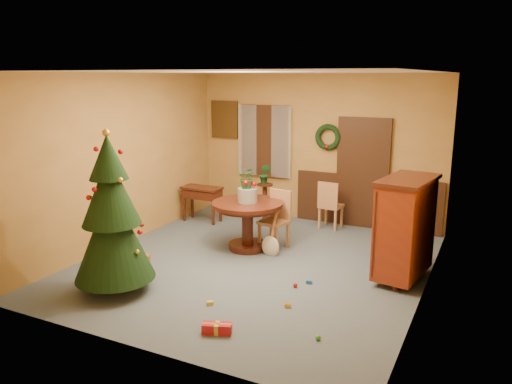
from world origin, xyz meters
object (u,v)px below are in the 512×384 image
Objects in this scene: dining_table at (247,216)px; writing_desk at (202,195)px; christmas_tree at (112,217)px; sideboard at (405,226)px; chair_near at (277,217)px.

writing_desk is (-1.57, 1.07, -0.04)m from dining_table.
christmas_tree reaches higher than sideboard.
writing_desk is 0.54× the size of sideboard.
christmas_tree is at bearing -77.56° from writing_desk.
dining_table is 1.90m from writing_desk.
sideboard is at bearing -12.00° from chair_near.
christmas_tree is at bearing -147.75° from sideboard.
dining_table reaches higher than writing_desk.
chair_near is at bearing 168.00° from sideboard.
dining_table is 1.49× the size of writing_desk.
chair_near is 0.45× the size of christmas_tree.
sideboard reaches higher than chair_near.
writing_desk is (-1.96, 0.76, 0.01)m from chair_near.
chair_near reaches higher than writing_desk.
dining_table is at bearing -140.97° from chair_near.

